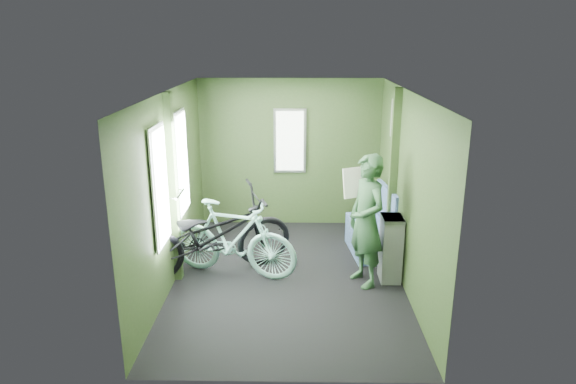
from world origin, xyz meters
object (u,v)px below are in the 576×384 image
(bicycle_mint, at_px, (234,275))
(bench_seat, at_px, (371,234))
(passenger, at_px, (366,221))
(bicycle_black, at_px, (213,276))
(waste_box, at_px, (391,249))

(bicycle_mint, xyz_separation_m, bench_seat, (1.83, 0.75, 0.28))
(passenger, distance_m, bench_seat, 1.08)
(bicycle_mint, distance_m, bench_seat, 2.00)
(bicycle_black, relative_size, bicycle_mint, 1.26)
(bicycle_mint, height_order, passenger, passenger)
(bicycle_black, bearing_deg, waste_box, -115.80)
(waste_box, bearing_deg, bench_seat, 97.91)
(bicycle_black, relative_size, bench_seat, 2.23)
(bench_seat, bearing_deg, bicycle_mint, -164.31)
(bicycle_mint, relative_size, bench_seat, 1.76)
(bicycle_black, relative_size, waste_box, 2.55)
(passenger, xyz_separation_m, waste_box, (0.33, 0.10, -0.40))
(passenger, distance_m, waste_box, 0.52)
(passenger, bearing_deg, bicycle_mint, -120.59)
(bicycle_black, xyz_separation_m, bicycle_mint, (0.26, 0.01, 0.00))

